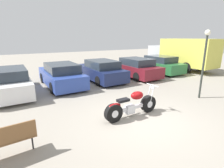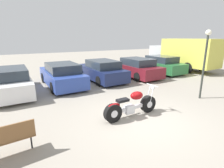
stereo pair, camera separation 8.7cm
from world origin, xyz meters
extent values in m
plane|color=gray|center=(0.00, 0.00, 0.00)|extent=(60.00, 60.00, 0.00)
cylinder|color=black|center=(0.63, 0.48, 0.33)|extent=(0.66, 0.22, 0.65)
cylinder|color=silver|center=(0.63, 0.48, 0.33)|extent=(0.27, 0.23, 0.26)
cylinder|color=black|center=(-1.00, 0.43, 0.33)|extent=(0.66, 0.22, 0.65)
cylinder|color=silver|center=(-1.00, 0.43, 0.33)|extent=(0.27, 0.23, 0.26)
cube|color=silver|center=(-0.18, 0.45, 0.34)|extent=(1.24, 0.14, 0.12)
cube|color=silver|center=(-0.30, 0.45, 0.31)|extent=(0.35, 0.25, 0.30)
ellipsoid|color=maroon|center=(0.04, 0.46, 0.77)|extent=(0.53, 0.37, 0.30)
cube|color=black|center=(-0.59, 0.44, 0.71)|extent=(0.45, 0.25, 0.09)
ellipsoid|color=maroon|center=(-0.95, 0.43, 0.57)|extent=(0.49, 0.21, 0.20)
cylinder|color=silver|center=(0.72, 0.39, 0.69)|extent=(0.22, 0.04, 0.74)
cylinder|color=silver|center=(0.71, 0.57, 0.69)|extent=(0.22, 0.04, 0.74)
cylinder|color=silver|center=(0.81, 0.48, 1.05)|extent=(0.05, 0.62, 0.03)
sphere|color=silver|center=(0.85, 0.48, 0.93)|extent=(0.15, 0.15, 0.15)
cylinder|color=silver|center=(-0.53, 0.59, 0.21)|extent=(1.24, 0.11, 0.08)
cube|color=white|center=(-3.91, 5.78, 0.51)|extent=(1.80, 4.38, 0.75)
cube|color=#28333D|center=(-3.91, 5.52, 1.13)|extent=(1.59, 2.28, 0.49)
cylinder|color=black|center=(-3.07, 7.14, 0.31)|extent=(0.20, 0.61, 0.61)
cylinder|color=black|center=(-3.07, 4.42, 0.31)|extent=(0.20, 0.61, 0.61)
cube|color=#2D479E|center=(-1.21, 6.09, 0.51)|extent=(1.80, 4.38, 0.75)
cube|color=#28333D|center=(-1.21, 5.82, 1.13)|extent=(1.59, 2.28, 0.49)
cylinder|color=black|center=(-2.05, 7.44, 0.31)|extent=(0.20, 0.61, 0.61)
cylinder|color=black|center=(-0.37, 7.44, 0.31)|extent=(0.20, 0.61, 0.61)
cylinder|color=black|center=(-2.05, 4.73, 0.31)|extent=(0.20, 0.61, 0.61)
cylinder|color=black|center=(-0.37, 4.73, 0.31)|extent=(0.20, 0.61, 0.61)
cube|color=#19234C|center=(1.49, 6.17, 0.51)|extent=(1.80, 4.38, 0.75)
cube|color=#28333D|center=(1.49, 5.90, 1.13)|extent=(1.59, 2.28, 0.49)
cylinder|color=black|center=(0.65, 7.52, 0.31)|extent=(0.20, 0.61, 0.61)
cylinder|color=black|center=(2.33, 7.52, 0.31)|extent=(0.20, 0.61, 0.61)
cylinder|color=black|center=(0.65, 4.81, 0.31)|extent=(0.20, 0.61, 0.61)
cylinder|color=black|center=(2.33, 4.81, 0.31)|extent=(0.20, 0.61, 0.61)
cube|color=maroon|center=(4.20, 5.89, 0.51)|extent=(1.80, 4.38, 0.75)
cube|color=#28333D|center=(4.20, 5.63, 1.13)|extent=(1.59, 2.28, 0.49)
cylinder|color=black|center=(3.36, 7.25, 0.31)|extent=(0.20, 0.61, 0.61)
cylinder|color=black|center=(5.04, 7.25, 0.31)|extent=(0.20, 0.61, 0.61)
cylinder|color=black|center=(3.36, 4.54, 0.31)|extent=(0.20, 0.61, 0.61)
cylinder|color=black|center=(5.04, 4.54, 0.31)|extent=(0.20, 0.61, 0.61)
cube|color=#286B38|center=(6.90, 6.17, 0.51)|extent=(1.80, 4.38, 0.75)
cube|color=#28333D|center=(6.90, 5.90, 1.13)|extent=(1.59, 2.28, 0.49)
cylinder|color=black|center=(6.06, 7.52, 0.31)|extent=(0.20, 0.61, 0.61)
cylinder|color=black|center=(7.74, 7.52, 0.31)|extent=(0.20, 0.61, 0.61)
cylinder|color=black|center=(6.06, 4.81, 0.31)|extent=(0.20, 0.61, 0.61)
cylinder|color=black|center=(7.74, 4.81, 0.31)|extent=(0.20, 0.61, 0.61)
cube|color=#CCC64C|center=(9.60, 5.35, 1.59)|extent=(2.10, 4.63, 2.26)
cube|color=#B2B2B7|center=(9.60, 8.47, 1.25)|extent=(2.02, 1.63, 1.58)
cylinder|color=black|center=(8.63, 8.47, 0.44)|extent=(0.24, 0.87, 0.87)
cylinder|color=black|center=(10.57, 8.47, 0.44)|extent=(0.24, 0.87, 0.87)
cylinder|color=black|center=(8.63, 4.65, 0.44)|extent=(0.24, 0.87, 0.87)
cylinder|color=black|center=(10.57, 4.65, 0.44)|extent=(0.24, 0.87, 0.87)
cube|color=brown|center=(-4.21, 0.19, 0.45)|extent=(1.46, 0.51, 0.05)
cube|color=brown|center=(-4.20, 0.01, 0.67)|extent=(1.43, 0.15, 0.44)
cylinder|color=black|center=(-3.60, 0.24, 0.23)|extent=(0.04, 0.04, 0.45)
cylinder|color=#2D332D|center=(3.86, 0.40, 1.48)|extent=(0.09, 0.09, 2.95)
sphere|color=white|center=(3.86, 0.40, 3.04)|extent=(0.25, 0.25, 0.25)
camera|label=1|loc=(-3.90, -4.26, 2.84)|focal=28.00mm
camera|label=2|loc=(-3.83, -4.31, 2.84)|focal=28.00mm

